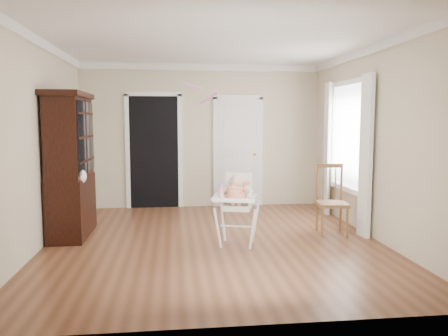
{
  "coord_description": "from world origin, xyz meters",
  "views": [
    {
      "loc": [
        -0.53,
        -5.82,
        1.65
      ],
      "look_at": [
        0.11,
        -0.3,
        1.04
      ],
      "focal_mm": 35.0,
      "sensor_mm": 36.0,
      "label": 1
    }
  ],
  "objects": [
    {
      "name": "ceiling",
      "position": [
        0.0,
        0.0,
        2.7
      ],
      "size": [
        5.0,
        5.0,
        0.0
      ],
      "primitive_type": "plane",
      "rotation": [
        3.14,
        0.0,
        0.0
      ],
      "color": "white",
      "rests_on": "wall_back"
    },
    {
      "name": "wall_back",
      "position": [
        0.0,
        2.5,
        1.35
      ],
      "size": [
        4.5,
        0.0,
        4.5
      ],
      "primitive_type": "plane",
      "rotation": [
        1.57,
        0.0,
        0.0
      ],
      "color": "beige",
      "rests_on": "floor"
    },
    {
      "name": "wall_right",
      "position": [
        2.25,
        0.0,
        1.35
      ],
      "size": [
        0.0,
        5.0,
        5.0
      ],
      "primitive_type": "plane",
      "rotation": [
        1.57,
        0.0,
        -1.57
      ],
      "color": "beige",
      "rests_on": "floor"
    },
    {
      "name": "floor",
      "position": [
        0.0,
        0.0,
        0.0
      ],
      "size": [
        5.0,
        5.0,
        0.0
      ],
      "primitive_type": "plane",
      "color": "#57321E",
      "rests_on": "ground"
    },
    {
      "name": "cake",
      "position": [
        0.25,
        -0.41,
        0.74
      ],
      "size": [
        0.29,
        0.29,
        0.14
      ],
      "color": "silver",
      "rests_on": "high_chair"
    },
    {
      "name": "baby",
      "position": [
        0.3,
        -0.18,
        0.73
      ],
      "size": [
        0.26,
        0.24,
        0.4
      ],
      "rotation": [
        0.0,
        0.0,
        -0.28
      ],
      "color": "beige",
      "rests_on": "high_chair"
    },
    {
      "name": "china_cabinet",
      "position": [
        -1.99,
        0.54,
        1.02
      ],
      "size": [
        0.54,
        1.21,
        2.04
      ],
      "color": "black",
      "rests_on": "floor"
    },
    {
      "name": "wall_left",
      "position": [
        -2.25,
        0.0,
        1.35
      ],
      "size": [
        0.0,
        5.0,
        5.0
      ],
      "primitive_type": "plane",
      "rotation": [
        1.57,
        0.0,
        1.57
      ],
      "color": "beige",
      "rests_on": "floor"
    },
    {
      "name": "window_right",
      "position": [
        2.18,
        0.8,
        1.29
      ],
      "size": [
        0.13,
        1.84,
        2.3
      ],
      "color": "white",
      "rests_on": "wall_right"
    },
    {
      "name": "high_chair",
      "position": [
        0.29,
        -0.21,
        0.6
      ],
      "size": [
        0.71,
        0.81,
        0.97
      ],
      "rotation": [
        0.0,
        0.0,
        -0.28
      ],
      "color": "white",
      "rests_on": "floor"
    },
    {
      "name": "crown_molding",
      "position": [
        0.0,
        0.0,
        2.64
      ],
      "size": [
        4.5,
        5.0,
        0.12
      ],
      "primitive_type": null,
      "color": "white",
      "rests_on": "ceiling"
    },
    {
      "name": "sippy_cup",
      "position": [
        0.08,
        -0.24,
        0.76
      ],
      "size": [
        0.08,
        0.08,
        0.19
      ],
      "rotation": [
        0.0,
        0.0,
        -0.28
      ],
      "color": "pink",
      "rests_on": "high_chair"
    },
    {
      "name": "closet_door",
      "position": [
        0.7,
        2.48,
        1.02
      ],
      "size": [
        0.96,
        0.09,
        2.13
      ],
      "color": "white",
      "rests_on": "wall_back"
    },
    {
      "name": "doorway",
      "position": [
        -0.9,
        2.48,
        1.11
      ],
      "size": [
        1.06,
        0.05,
        2.22
      ],
      "color": "black",
      "rests_on": "wall_back"
    },
    {
      "name": "streamer",
      "position": [
        -0.24,
        1.02,
        2.19
      ],
      "size": [
        0.3,
        0.42,
        0.15
      ],
      "primitive_type": null,
      "rotation": [
        0.26,
        0.0,
        0.59
      ],
      "color": "pink",
      "rests_on": "ceiling"
    },
    {
      "name": "dining_chair",
      "position": [
        1.74,
        0.22,
        0.47
      ],
      "size": [
        0.46,
        0.46,
        1.01
      ],
      "rotation": [
        0.0,
        0.0,
        -0.12
      ],
      "color": "brown",
      "rests_on": "floor"
    }
  ]
}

